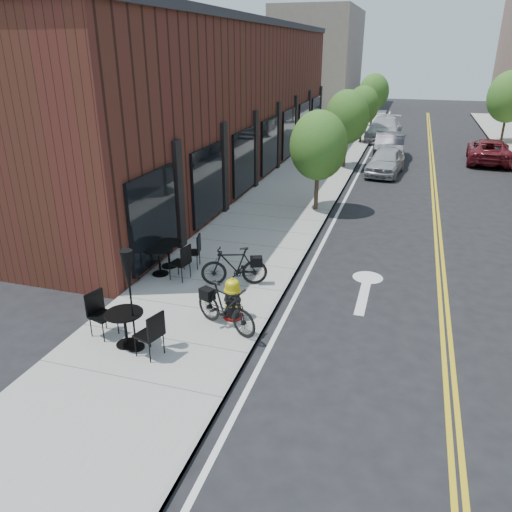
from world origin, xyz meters
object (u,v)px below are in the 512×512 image
(bicycle_left, at_px, (234,266))
(parked_car_a, at_px, (386,161))
(bistro_set_a, at_px, (125,324))
(parked_car_far, at_px, (489,151))
(bistro_set_b, at_px, (159,258))
(parked_car_b, at_px, (389,146))
(fire_hydrant, at_px, (233,299))
(bistro_set_c, at_px, (169,251))
(bicycle_right, at_px, (226,307))
(parked_car_c, at_px, (384,129))
(patio_umbrella, at_px, (129,280))

(bicycle_left, distance_m, parked_car_a, 15.12)
(bistro_set_a, bearing_deg, bicycle_left, 87.33)
(parked_car_far, bearing_deg, bistro_set_b, 65.38)
(parked_car_b, bearing_deg, bistro_set_a, -102.25)
(fire_hydrant, height_order, bicycle_left, bicycle_left)
(bistro_set_a, relative_size, bistro_set_c, 1.04)
(bistro_set_c, bearing_deg, parked_car_a, 56.83)
(bistro_set_c, height_order, parked_car_far, parked_car_far)
(bistro_set_a, bearing_deg, parked_car_a, 93.71)
(bicycle_left, height_order, bicycle_right, bicycle_right)
(fire_hydrant, height_order, bicycle_right, bicycle_right)
(bistro_set_a, bearing_deg, bistro_set_b, 122.66)
(fire_hydrant, relative_size, parked_car_b, 0.23)
(parked_car_a, xyz_separation_m, parked_car_b, (-0.06, 3.93, 0.08))
(parked_car_a, bearing_deg, parked_car_c, 100.69)
(parked_car_c, distance_m, parked_car_far, 8.56)
(bicycle_right, xyz_separation_m, parked_car_far, (7.79, 21.70, 0.01))
(bistro_set_b, bearing_deg, bicycle_right, -29.09)
(bistro_set_c, relative_size, patio_umbrella, 0.83)
(bicycle_left, xyz_separation_m, bistro_set_a, (-1.22, -3.48, -0.03))
(patio_umbrella, distance_m, parked_car_far, 24.86)
(bicycle_right, bearing_deg, parked_car_far, 5.16)
(fire_hydrant, distance_m, patio_umbrella, 2.63)
(bistro_set_c, bearing_deg, bistro_set_b, -103.11)
(patio_umbrella, distance_m, parked_car_b, 22.64)
(parked_car_b, relative_size, parked_car_far, 0.95)
(parked_car_a, bearing_deg, bicycle_left, -95.01)
(fire_hydrant, distance_m, parked_car_far, 22.57)
(bistro_set_a, relative_size, bistro_set_b, 1.02)
(bistro_set_c, bearing_deg, parked_car_b, 61.10)
(patio_umbrella, bearing_deg, bistro_set_b, 109.42)
(bicycle_left, bearing_deg, parked_car_c, 155.11)
(bistro_set_a, xyz_separation_m, parked_car_b, (4.14, 22.22, 0.13))
(bistro_set_a, height_order, patio_umbrella, patio_umbrella)
(bicycle_right, height_order, parked_car_c, parked_car_c)
(bistro_set_a, distance_m, parked_car_c, 29.07)
(bicycle_left, distance_m, bistro_set_b, 2.22)
(patio_umbrella, bearing_deg, parked_car_a, 77.85)
(bicycle_right, xyz_separation_m, parked_car_c, (1.60, 27.62, 0.12))
(fire_hydrant, relative_size, bicycle_right, 0.57)
(parked_car_a, height_order, parked_car_b, parked_car_b)
(bistro_set_b, height_order, parked_car_a, parked_car_a)
(parked_car_b, bearing_deg, bicycle_left, -100.56)
(bicycle_left, bearing_deg, bistro_set_a, -39.27)
(bistro_set_b, xyz_separation_m, parked_car_far, (10.58, 19.47, 0.05))
(bistro_set_b, relative_size, patio_umbrella, 0.84)
(bicycle_left, bearing_deg, parked_car_b, 151.17)
(fire_hydrant, xyz_separation_m, bicycle_left, (-0.56, 1.70, 0.04))
(parked_car_c, bearing_deg, bistro_set_c, -97.87)
(bistro_set_b, distance_m, parked_car_b, 19.43)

